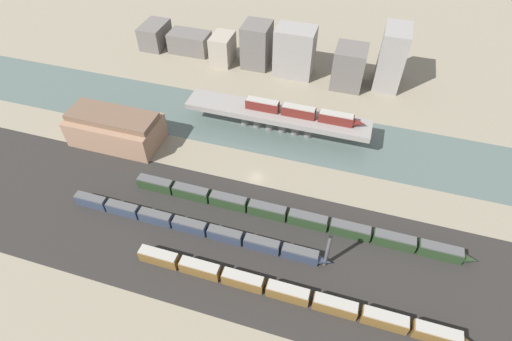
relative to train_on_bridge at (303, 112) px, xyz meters
The scene contains 17 objects.
ground_plane 26.99m from the train_on_bridge, 109.90° to the right, with size 400.00×400.00×0.00m, color gray.
railbed_yard 49.47m from the train_on_bridge, 100.22° to the right, with size 280.00×42.00×0.01m, color #282623.
river_water 12.73m from the train_on_bridge, behind, with size 320.00×26.94×0.01m, color #4C5B56.
bridge 9.32m from the train_on_bridge, behind, with size 62.54×9.76×7.58m.
train_on_bridge is the anchor object (origin of this frame).
train_yard_near 60.60m from the train_on_bridge, 79.39° to the right, with size 80.53×2.85×3.87m.
train_yard_mid 51.99m from the train_on_bridge, 111.53° to the right, with size 73.48×2.63×3.50m.
train_yard_far 37.97m from the train_on_bridge, 81.34° to the right, with size 94.71×2.96×3.79m.
warehouse_building 61.46m from the train_on_bridge, 160.23° to the right, with size 29.32×14.98×11.01m.
signal_tower 50.82m from the train_on_bridge, 70.65° to the right, with size 1.00×0.92×13.04m.
city_block_far_left 85.99m from the train_on_bridge, 151.01° to the left, with size 9.63×14.75×9.80m, color #605B56.
city_block_left 71.38m from the train_on_bridge, 144.91° to the left, with size 17.13×9.87×8.56m, color #605B56.
city_block_center 55.67m from the train_on_bridge, 138.37° to the left, with size 8.22×11.56×11.86m, color gray.
city_block_right 47.89m from the train_on_bridge, 124.98° to the left, with size 10.70×12.18×17.46m, color #605B56.
city_block_far_right 38.44m from the train_on_bridge, 106.86° to the left, with size 15.15×10.88×19.26m, color gray.
city_block_tall 36.44m from the train_on_bridge, 72.93° to the left, with size 11.65×12.53×15.63m, color #605B56.
city_block_low 47.18m from the train_on_bridge, 57.47° to the left, with size 9.37×14.77×23.04m, color gray.
Camera 1 is at (24.34, -80.36, 88.89)m, focal length 28.00 mm.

